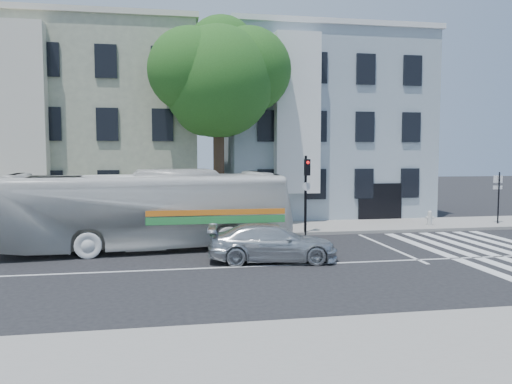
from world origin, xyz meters
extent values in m
plane|color=black|center=(0.00, 0.00, 0.00)|extent=(120.00, 120.00, 0.00)
cube|color=gray|center=(0.00, 8.00, 0.07)|extent=(80.00, 4.00, 0.15)
cube|color=gray|center=(0.00, -8.00, 0.07)|extent=(80.00, 4.00, 0.15)
cube|color=gray|center=(-7.00, 15.00, 5.50)|extent=(12.00, 10.00, 11.00)
cube|color=#8F9EAA|center=(7.00, 15.00, 5.50)|extent=(12.00, 10.00, 11.00)
cylinder|color=#2D2116|center=(0.00, 8.50, 2.60)|extent=(0.56, 0.56, 5.20)
sphere|color=#1A4014|center=(0.00, 8.50, 7.50)|extent=(5.60, 5.60, 5.60)
sphere|color=#1A4014|center=(1.60, 8.90, 8.20)|extent=(4.40, 4.40, 4.40)
sphere|color=#1A4014|center=(-1.40, 8.20, 8.00)|extent=(4.20, 4.20, 4.20)
sphere|color=#1A4014|center=(0.30, 9.70, 9.20)|extent=(3.80, 3.80, 3.80)
sphere|color=#1A4014|center=(-0.60, 9.10, 6.50)|extent=(3.40, 3.40, 3.40)
imported|color=silver|center=(-3.40, 3.80, 1.63)|extent=(3.91, 11.90, 3.26)
imported|color=silver|center=(1.17, 0.72, 0.68)|extent=(2.46, 4.88, 1.36)
cylinder|color=black|center=(3.89, 6.05, 1.90)|extent=(0.13, 0.13, 3.81)
cube|color=black|center=(3.89, 5.80, 3.26)|extent=(0.26, 0.21, 0.77)
sphere|color=red|center=(3.89, 5.67, 3.49)|extent=(0.15, 0.15, 0.15)
cylinder|color=white|center=(3.89, 5.90, 2.36)|extent=(0.40, 0.05, 0.40)
cylinder|color=#B9BAB5|center=(10.98, 7.22, 0.46)|extent=(0.25, 0.25, 0.62)
sphere|color=#B9BAB5|center=(10.98, 7.22, 0.80)|extent=(0.23, 0.23, 0.23)
cylinder|color=#B9BAB5|center=(10.98, 7.22, 0.54)|extent=(0.43, 0.19, 0.15)
cylinder|color=black|center=(14.90, 7.14, 1.53)|extent=(0.08, 0.08, 2.77)
cube|color=white|center=(14.90, 7.24, 2.53)|extent=(0.50, 0.08, 0.39)
cube|color=white|center=(14.90, 7.24, 2.09)|extent=(0.50, 0.08, 0.20)
camera|label=1|loc=(-2.51, -16.81, 3.94)|focal=35.00mm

